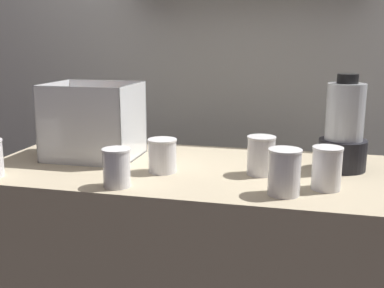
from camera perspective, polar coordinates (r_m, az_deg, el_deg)
The scene contains 9 objects.
counter at distance 1.71m, azimuth 0.00°, elevation -17.57°, with size 1.40×0.64×0.90m, color tan.
back_wall_unit at distance 2.23m, azimuth 4.73°, elevation 11.41°, with size 2.60×0.24×2.50m.
carrot_display_bin at distance 1.68m, azimuth -11.98°, elevation 1.18°, with size 0.31×0.25×0.27m.
blender_pitcher at distance 1.56m, azimuth 18.40°, elevation 1.54°, with size 0.15×0.15×0.31m.
juice_cup_mango_left at distance 1.34m, azimuth -9.38°, elevation -3.10°, with size 0.08×0.08×0.11m.
juice_cup_beet_middle at distance 1.47m, azimuth -3.71°, elevation -1.71°, with size 0.09×0.09×0.11m.
juice_cup_orange_right at distance 1.46m, azimuth 8.59°, elevation -1.76°, with size 0.09×0.09×0.12m.
juice_cup_beet_far_right at distance 1.28m, azimuth 11.42°, elevation -3.75°, with size 0.09×0.09×0.13m.
juice_cup_pomegranate_rightmost at distance 1.35m, azimuth 16.43°, elevation -3.19°, with size 0.09×0.09×0.12m.
Camera 1 is at (0.35, -1.43, 1.32)m, focal length 42.78 mm.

